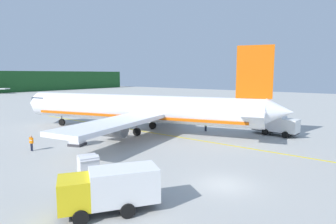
{
  "coord_description": "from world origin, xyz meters",
  "views": [
    {
      "loc": [
        -19.4,
        -9.44,
        8.44
      ],
      "look_at": [
        11.73,
        14.38,
        3.24
      ],
      "focal_mm": 30.8,
      "sensor_mm": 36.0,
      "label": 1
    }
  ],
  "objects_px": {
    "airliner_foreground": "(139,109)",
    "crew_marshaller": "(31,142)",
    "cargo_container_mid": "(77,138)",
    "service_truck_pushback": "(275,124)",
    "cargo_container_near": "(88,166)",
    "crew_loader_left": "(206,125)",
    "service_truck_catering": "(110,188)"
  },
  "relations": [
    {
      "from": "airliner_foreground",
      "to": "crew_marshaller",
      "type": "bearing_deg",
      "value": 171.49
    },
    {
      "from": "cargo_container_mid",
      "to": "service_truck_pushback",
      "type": "bearing_deg",
      "value": -39.3
    },
    {
      "from": "cargo_container_mid",
      "to": "crew_marshaller",
      "type": "relative_size",
      "value": 1.21
    },
    {
      "from": "airliner_foreground",
      "to": "cargo_container_near",
      "type": "height_order",
      "value": "airliner_foreground"
    },
    {
      "from": "airliner_foreground",
      "to": "crew_loader_left",
      "type": "xyz_separation_m",
      "value": [
        6.27,
        -7.5,
        -2.42
      ]
    },
    {
      "from": "cargo_container_near",
      "to": "crew_loader_left",
      "type": "relative_size",
      "value": 1.38
    },
    {
      "from": "service_truck_catering",
      "to": "service_truck_pushback",
      "type": "distance_m",
      "value": 29.12
    },
    {
      "from": "airliner_foreground",
      "to": "crew_loader_left",
      "type": "relative_size",
      "value": 24.88
    },
    {
      "from": "service_truck_pushback",
      "to": "crew_loader_left",
      "type": "bearing_deg",
      "value": 112.3
    },
    {
      "from": "cargo_container_near",
      "to": "service_truck_pushback",
      "type": "bearing_deg",
      "value": -14.74
    },
    {
      "from": "service_truck_pushback",
      "to": "cargo_container_near",
      "type": "height_order",
      "value": "service_truck_pushback"
    },
    {
      "from": "service_truck_pushback",
      "to": "cargo_container_mid",
      "type": "bearing_deg",
      "value": 140.7
    },
    {
      "from": "service_truck_pushback",
      "to": "crew_marshaller",
      "type": "xyz_separation_m",
      "value": [
        -24.86,
        18.59,
        -0.5
      ]
    },
    {
      "from": "cargo_container_mid",
      "to": "cargo_container_near",
      "type": "bearing_deg",
      "value": -120.7
    },
    {
      "from": "airliner_foreground",
      "to": "service_truck_pushback",
      "type": "height_order",
      "value": "airliner_foreground"
    },
    {
      "from": "cargo_container_near",
      "to": "service_truck_catering",
      "type": "bearing_deg",
      "value": -115.87
    },
    {
      "from": "service_truck_pushback",
      "to": "crew_marshaller",
      "type": "bearing_deg",
      "value": 143.21
    },
    {
      "from": "crew_marshaller",
      "to": "cargo_container_mid",
      "type": "bearing_deg",
      "value": -23.17
    },
    {
      "from": "crew_loader_left",
      "to": "cargo_container_mid",
      "type": "bearing_deg",
      "value": 154.97
    },
    {
      "from": "service_truck_pushback",
      "to": "crew_marshaller",
      "type": "distance_m",
      "value": 31.05
    },
    {
      "from": "crew_marshaller",
      "to": "service_truck_catering",
      "type": "bearing_deg",
      "value": -103.43
    },
    {
      "from": "service_truck_catering",
      "to": "airliner_foreground",
      "type": "bearing_deg",
      "value": 38.95
    },
    {
      "from": "service_truck_pushback",
      "to": "cargo_container_mid",
      "type": "xyz_separation_m",
      "value": [
        -20.36,
        16.67,
        -0.61
      ]
    },
    {
      "from": "service_truck_pushback",
      "to": "crew_loader_left",
      "type": "height_order",
      "value": "service_truck_pushback"
    },
    {
      "from": "airliner_foreground",
      "to": "service_truck_catering",
      "type": "bearing_deg",
      "value": -141.05
    },
    {
      "from": "airliner_foreground",
      "to": "service_truck_catering",
      "type": "relative_size",
      "value": 6.67
    },
    {
      "from": "cargo_container_near",
      "to": "cargo_container_mid",
      "type": "bearing_deg",
      "value": 59.3
    },
    {
      "from": "cargo_container_near",
      "to": "crew_loader_left",
      "type": "bearing_deg",
      "value": 5.0
    },
    {
      "from": "airliner_foreground",
      "to": "cargo_container_near",
      "type": "bearing_deg",
      "value": -149.79
    },
    {
      "from": "service_truck_pushback",
      "to": "cargo_container_mid",
      "type": "relative_size",
      "value": 2.99
    },
    {
      "from": "airliner_foreground",
      "to": "service_truck_catering",
      "type": "height_order",
      "value": "airliner_foreground"
    },
    {
      "from": "crew_marshaller",
      "to": "service_truck_pushback",
      "type": "bearing_deg",
      "value": -36.79
    }
  ]
}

